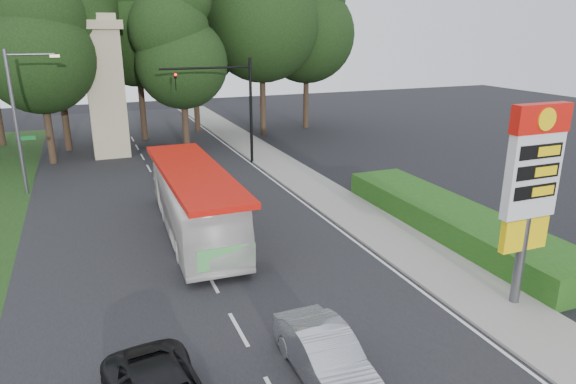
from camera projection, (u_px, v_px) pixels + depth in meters
name	position (u px, v px, depth m)	size (l,w,h in m)	color
road_surface	(187.00, 238.00, 23.12)	(14.00, 80.00, 0.02)	black
sidewalk_right	(353.00, 213.00, 26.14)	(3.00, 80.00, 0.12)	gray
hedge	(454.00, 221.00, 23.51)	(3.00, 14.00, 1.20)	#1E4A13
gas_station_pylon	(532.00, 180.00, 16.22)	(2.10, 0.45, 6.85)	#59595E
traffic_signal_mast	(232.00, 97.00, 34.34)	(6.10, 0.35, 7.20)	black
streetlight_signs	(19.00, 116.00, 28.14)	(2.75, 0.98, 8.00)	#59595E
monument	(105.00, 86.00, 36.78)	(3.00, 3.00, 10.05)	tan
tree_center_right	(133.00, 2.00, 40.48)	(9.24, 9.24, 18.15)	#2D2116
tree_east_near	(192.00, 21.00, 44.43)	(8.12, 8.12, 15.95)	#2D2116
tree_far_east	(307.00, 13.00, 46.02)	(8.68, 8.68, 17.05)	#2D2116
tree_monument_left	(35.00, 34.00, 33.39)	(7.28, 7.28, 14.30)	#2D2116
tree_monument_right	(181.00, 43.00, 37.42)	(6.72, 6.72, 13.20)	#2D2116
transit_bus	(195.00, 202.00, 23.20)	(2.57, 10.97, 3.06)	white
sedan_silver	(326.00, 356.00, 13.63)	(1.48, 4.24, 1.40)	#A2A4A9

